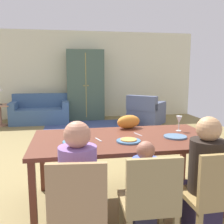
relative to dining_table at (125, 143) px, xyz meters
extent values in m
cube|color=olive|center=(0.12, 2.13, -0.71)|extent=(6.80, 6.78, 0.02)
cube|color=beige|center=(0.12, 5.57, 0.65)|extent=(6.80, 0.10, 2.70)
cube|color=brown|center=(0.00, 0.00, 0.04)|extent=(1.99, 1.06, 0.04)
cube|color=brown|center=(-0.93, -0.47, -0.34)|extent=(0.06, 0.06, 0.72)
cube|color=brown|center=(-0.93, 0.47, -0.34)|extent=(0.06, 0.06, 0.72)
cube|color=brown|center=(0.93, 0.47, -0.34)|extent=(0.06, 0.06, 0.72)
cylinder|color=teal|center=(-0.55, -0.12, 0.07)|extent=(0.25, 0.25, 0.02)
cylinder|color=#E1A850|center=(-0.55, -0.12, 0.09)|extent=(0.17, 0.17, 0.01)
cylinder|color=teal|center=(0.00, -0.18, 0.07)|extent=(0.25, 0.25, 0.02)
cylinder|color=#DE9445|center=(0.00, -0.18, 0.09)|extent=(0.17, 0.17, 0.01)
cylinder|color=slate|center=(0.55, -0.10, 0.07)|extent=(0.25, 0.25, 0.02)
cylinder|color=silver|center=(0.72, 0.18, 0.06)|extent=(0.06, 0.06, 0.01)
cylinder|color=silver|center=(0.72, 0.18, 0.11)|extent=(0.01, 0.01, 0.09)
cone|color=silver|center=(0.72, 0.18, 0.20)|extent=(0.07, 0.07, 0.09)
cube|color=silver|center=(-0.30, -0.05, 0.06)|extent=(0.06, 0.15, 0.01)
cube|color=silver|center=(0.18, 0.10, 0.06)|extent=(0.06, 0.17, 0.01)
cube|color=tan|center=(-0.55, -0.81, -0.27)|extent=(0.46, 0.46, 0.04)
cube|color=tan|center=(-0.57, -1.00, -0.04)|extent=(0.42, 0.08, 0.42)
cube|color=tan|center=(-0.35, -0.65, -0.49)|extent=(0.04, 0.04, 0.41)
cube|color=tan|center=(-0.71, -0.61, -0.49)|extent=(0.04, 0.04, 0.41)
cube|color=#293141|center=(-0.54, -0.67, -0.47)|extent=(0.29, 0.37, 0.45)
cylinder|color=#8962AE|center=(-0.55, -0.75, -0.02)|extent=(0.30, 0.30, 0.46)
sphere|color=tan|center=(-0.55, -0.75, 0.31)|extent=(0.21, 0.21, 0.21)
cube|color=#A38A53|center=(0.00, -0.81, -0.27)|extent=(0.44, 0.44, 0.04)
cube|color=#A38A53|center=(-0.01, -1.00, -0.04)|extent=(0.42, 0.06, 0.42)
cube|color=#A38A53|center=(0.19, -0.64, -0.49)|extent=(0.04, 0.04, 0.41)
cube|color=#A38A53|center=(-0.17, -0.62, -0.49)|extent=(0.04, 0.04, 0.41)
cube|color=#323147|center=(0.00, -0.69, -0.47)|extent=(0.20, 0.25, 0.45)
cylinder|color=#475DBD|center=(0.00, -0.75, -0.08)|extent=(0.22, 0.22, 0.33)
sphere|color=#A66750|center=(0.00, -0.75, 0.15)|extent=(0.15, 0.15, 0.15)
cube|color=#A5864C|center=(0.55, -0.81, -0.27)|extent=(0.42, 0.42, 0.04)
cube|color=#A5864C|center=(0.55, -1.00, -0.04)|extent=(0.42, 0.04, 0.42)
cube|color=#A5864C|center=(0.72, -0.63, -0.49)|extent=(0.04, 0.04, 0.41)
cube|color=#A5864C|center=(0.36, -0.63, -0.49)|extent=(0.04, 0.04, 0.41)
cube|color=#352D52|center=(0.55, -0.67, -0.47)|extent=(0.26, 0.34, 0.45)
cylinder|color=black|center=(0.55, -0.75, -0.02)|extent=(0.30, 0.30, 0.46)
sphere|color=tan|center=(0.55, -0.75, 0.31)|extent=(0.21, 0.21, 0.21)
ellipsoid|color=orange|center=(0.15, 0.43, 0.15)|extent=(0.35, 0.25, 0.17)
cube|color=#3B4B7C|center=(0.08, 3.99, -0.69)|extent=(2.60, 1.80, 0.01)
cube|color=#3F5E87|center=(-1.36, 4.79, -0.49)|extent=(1.61, 0.84, 0.42)
cube|color=#3F5E87|center=(-1.36, 5.13, -0.08)|extent=(1.61, 0.20, 0.40)
cube|color=#3F5E87|center=(-2.08, 4.79, -0.18)|extent=(0.18, 0.84, 0.20)
cube|color=#3F5E87|center=(-0.65, 4.79, -0.18)|extent=(0.18, 0.84, 0.20)
cube|color=slate|center=(1.61, 4.19, -0.49)|extent=(1.19, 1.19, 0.42)
cube|color=slate|center=(1.38, 3.94, -0.08)|extent=(0.77, 0.71, 0.40)
cube|color=slate|center=(1.86, 3.97, -0.18)|extent=(0.69, 0.75, 0.20)
cube|color=slate|center=(1.35, 4.41, -0.18)|extent=(0.69, 0.75, 0.20)
cube|color=#425848|center=(-0.04, 5.18, 0.35)|extent=(1.10, 0.56, 2.10)
cube|color=gold|center=(-0.04, 4.89, 0.35)|extent=(0.02, 0.01, 1.89)
sphere|color=gold|center=(-0.10, 4.89, 0.35)|extent=(0.04, 0.04, 0.04)
sphere|color=gold|center=(0.02, 4.89, 0.35)|extent=(0.04, 0.04, 0.04)
cylinder|color=#AA785E|center=(-2.40, 4.59, -0.42)|extent=(0.08, 0.08, 0.55)
cylinder|color=#AA785E|center=(-2.40, 4.59, -0.68)|extent=(0.36, 0.36, 0.03)
cube|color=#252920|center=(1.06, 3.69, -0.57)|extent=(0.32, 0.16, 0.26)
camera|label=1|loc=(-0.62, -2.66, 0.79)|focal=40.99mm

